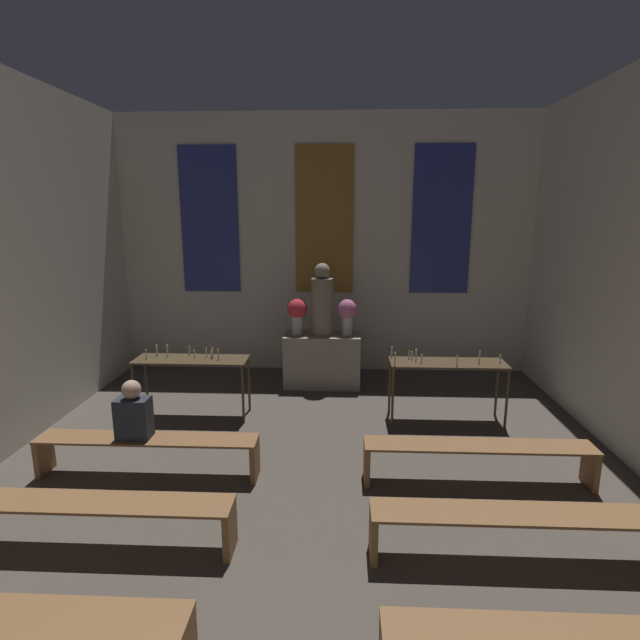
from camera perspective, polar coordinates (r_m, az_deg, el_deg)
The scene contains 12 objects.
wall_back at distance 9.06m, azimuth 0.52°, elevation 8.61°, with size 7.56×0.16×4.57m.
altar at distance 8.44m, azimuth 0.25°, elevation -4.57°, with size 1.27×0.62×0.89m.
statue at distance 8.21m, azimuth 0.26°, elevation 2.01°, with size 0.36×0.36×1.18m.
flower_vase_left at distance 8.26m, azimuth -2.60°, elevation 0.92°, with size 0.34×0.34×0.61m.
flower_vase_right at distance 8.23m, azimuth 3.12°, elevation 0.86°, with size 0.34×0.34×0.61m.
candle_rack_left at distance 7.33m, azimuth -14.47°, elevation -5.01°, with size 1.59×0.51×1.04m.
candle_rack_right at distance 7.16m, azimuth 14.31°, elevation -5.42°, with size 1.59×0.51×1.05m.
pew_third_left at distance 5.02m, azimuth -24.54°, elevation -19.39°, with size 2.45×0.36×0.45m.
pew_third_right at distance 4.78m, azimuth 21.64°, elevation -20.89°, with size 2.45×0.36×0.45m.
pew_back_left at distance 6.01m, azimuth -19.10°, elevation -13.53°, with size 2.45×0.36×0.45m.
pew_back_right at distance 5.80m, azimuth 17.64°, elevation -14.38°, with size 2.45×0.36×0.45m.
person_seated at distance 5.90m, azimuth -20.56°, elevation -9.92°, with size 0.36×0.24×0.66m.
Camera 1 is at (0.33, 0.67, 2.89)m, focal length 28.00 mm.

